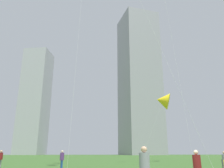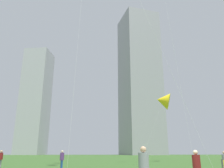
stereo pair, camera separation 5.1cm
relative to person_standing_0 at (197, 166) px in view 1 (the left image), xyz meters
The scene contains 7 objects.
person_standing_0 is the anchor object (origin of this frame).
person_standing_1 14.22m from the person_standing_0, 122.30° to the left, with size 0.39×0.39×1.76m.
person_standing_3 19.65m from the person_standing_0, 134.83° to the left, with size 0.39×0.39×1.78m.
person_standing_5 3.56m from the person_standing_0, 147.40° to the right, with size 0.40×0.40×1.81m.
kite_flying_5 30.92m from the person_standing_0, 74.06° to the left, with size 6.22×3.75×12.26m.
distant_highrise_0 136.24m from the person_standing_0, 78.19° to the left, with size 21.68×22.90×91.33m, color #939399.
distant_highrise_1 146.33m from the person_standing_0, 106.39° to the left, with size 15.33×15.89×67.18m, color #A8A8AD.
Camera 1 is at (-3.45, -10.39, 1.60)m, focal length 36.45 mm.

